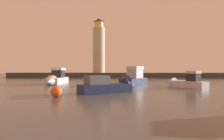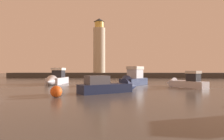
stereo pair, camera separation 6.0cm
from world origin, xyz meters
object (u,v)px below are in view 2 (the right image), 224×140
object	(u,v)px
motorboat_2	(132,79)
lighthouse	(99,47)
motorboat_0	(56,79)
mooring_buoy	(56,91)
motorboat_1	(113,86)
motorboat_4	(184,82)

from	to	relation	value
motorboat_2	lighthouse	bearing A→B (deg)	105.16
motorboat_0	mooring_buoy	xyz separation A→B (m)	(5.14, -15.24, -0.38)
lighthouse	motorboat_1	bearing A→B (deg)	-81.75
motorboat_0	motorboat_4	world-z (taller)	motorboat_0
motorboat_0	motorboat_1	world-z (taller)	motorboat_0
motorboat_0	mooring_buoy	world-z (taller)	motorboat_0
motorboat_1	motorboat_2	xyz separation A→B (m)	(2.56, 9.21, 0.36)
motorboat_0	motorboat_2	world-z (taller)	motorboat_2
lighthouse	motorboat_1	world-z (taller)	lighthouse
lighthouse	motorboat_0	size ratio (longest dim) A/B	2.26
motorboat_0	motorboat_1	distance (m)	14.90
lighthouse	motorboat_2	bearing A→B (deg)	-74.84
motorboat_4	mooring_buoy	xyz separation A→B (m)	(-14.31, -10.68, -0.16)
motorboat_1	motorboat_4	size ratio (longest dim) A/B	1.13
motorboat_1	motorboat_4	xyz separation A→B (m)	(9.59, 6.61, 0.05)
motorboat_2	motorboat_4	distance (m)	7.50
motorboat_0	motorboat_4	xyz separation A→B (m)	(19.44, -4.56, -0.23)
motorboat_0	motorboat_4	distance (m)	19.97
motorboat_0	motorboat_2	distance (m)	12.57
motorboat_4	mooring_buoy	distance (m)	17.85
motorboat_1	motorboat_2	bearing A→B (deg)	74.48
motorboat_2	motorboat_4	world-z (taller)	motorboat_2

